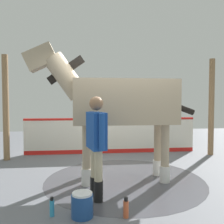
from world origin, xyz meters
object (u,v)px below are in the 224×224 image
object	(u,v)px
bottle_shampoo	(52,207)
handler	(96,140)
bottle_spray	(126,208)
wash_bucket	(82,205)
horse	(118,104)

from	to	relation	value
bottle_shampoo	handler	bearing A→B (deg)	127.89
handler	bottle_spray	xyz separation A→B (m)	(0.67, 0.36, -0.83)
handler	wash_bucket	bearing A→B (deg)	-124.76
wash_bucket	horse	bearing A→B (deg)	153.43
handler	bottle_spray	world-z (taller)	handler
handler	bottle_spray	bearing A→B (deg)	-74.65
horse	bottle_shampoo	xyz separation A→B (m)	(1.37, -1.13, -1.40)
handler	bottle_shampoo	bearing A→B (deg)	-154.92
bottle_spray	wash_bucket	bearing A→B (deg)	-99.41
handler	bottle_spray	size ratio (longest dim) A/B	5.92
handler	wash_bucket	world-z (taller)	handler
bottle_shampoo	bottle_spray	bearing A→B (deg)	80.46
wash_bucket	bottle_shampoo	size ratio (longest dim) A/B	1.26
horse	wash_bucket	distance (m)	2.11
horse	wash_bucket	world-z (taller)	horse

